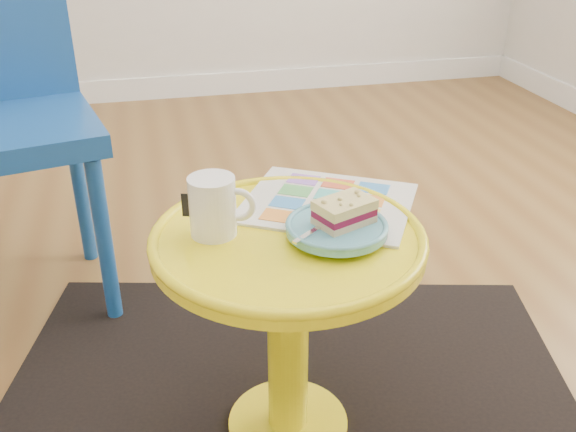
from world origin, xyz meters
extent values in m
plane|color=brown|center=(0.00, 0.00, 0.00)|extent=(4.00, 4.00, 0.00)
cube|color=white|center=(0.00, 1.99, 0.06)|extent=(4.00, 0.02, 0.12)
cube|color=black|center=(0.06, -0.50, 0.00)|extent=(1.53, 1.38, 0.01)
cylinder|color=yellow|center=(0.06, -0.50, 0.01)|extent=(0.26, 0.26, 0.02)
cylinder|color=yellow|center=(0.06, -0.50, 0.24)|extent=(0.08, 0.08, 0.43)
cylinder|color=yellow|center=(0.06, -0.50, 0.46)|extent=(0.50, 0.50, 0.03)
cylinder|color=#164994|center=(-0.31, 0.00, 0.23)|extent=(0.04, 0.04, 0.46)
cylinder|color=#164994|center=(-0.38, 0.34, 0.23)|extent=(0.04, 0.04, 0.46)
cube|color=#164994|center=(-0.51, 0.13, 0.50)|extent=(0.52, 0.52, 0.06)
cube|color=silver|center=(0.16, -0.39, 0.48)|extent=(0.42, 0.40, 0.01)
cylinder|color=white|center=(-0.07, -0.46, 0.53)|extent=(0.09, 0.09, 0.11)
torus|color=white|center=(-0.03, -0.47, 0.54)|extent=(0.07, 0.03, 0.06)
cylinder|color=#D1B78C|center=(-0.07, -0.46, 0.58)|extent=(0.08, 0.08, 0.01)
cylinder|color=#549EB3|center=(0.14, -0.53, 0.49)|extent=(0.07, 0.07, 0.01)
cylinder|color=#549EB3|center=(0.14, -0.53, 0.50)|extent=(0.18, 0.18, 0.01)
cube|color=#D3BC8C|center=(0.16, -0.52, 0.51)|extent=(0.12, 0.10, 0.01)
cube|color=maroon|center=(0.16, -0.52, 0.52)|extent=(0.12, 0.10, 0.01)
cube|color=#EADB8C|center=(0.16, -0.52, 0.54)|extent=(0.12, 0.10, 0.02)
cube|color=silver|center=(0.10, -0.54, 0.51)|extent=(0.10, 0.08, 0.00)
cube|color=silver|center=(0.15, -0.50, 0.50)|extent=(0.04, 0.04, 0.00)
camera|label=1|loc=(-0.18, -1.49, 1.05)|focal=40.00mm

